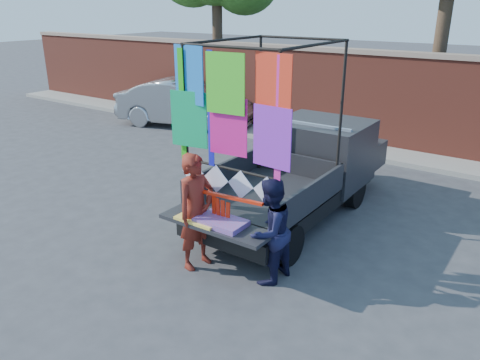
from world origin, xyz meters
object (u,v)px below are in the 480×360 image
Objects in this scene: pickup_truck at (308,168)px; woman at (196,212)px; sedan at (186,103)px; man at (270,231)px.

woman is at bearing -96.95° from pickup_truck.
man is (7.01, -6.25, 0.04)m from sedan.
pickup_truck reaches higher than man.
pickup_truck is 3.30× the size of man.
pickup_truck is 2.89m from woman.
sedan is 8.79m from woman.
man is at bearing -147.89° from sedan.
man is at bearing -68.47° from woman.
sedan is at bearing 50.32° from woman.
sedan is 2.86× the size of man.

